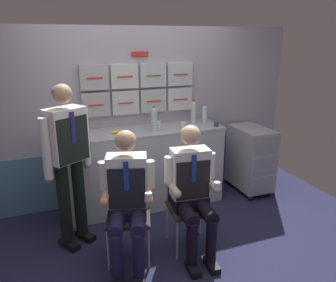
{
  "coord_description": "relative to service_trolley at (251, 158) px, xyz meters",
  "views": [
    {
      "loc": [
        -1.07,
        -2.58,
        2.02
      ],
      "look_at": [
        0.07,
        0.42,
        1.02
      ],
      "focal_mm": 35.75,
      "sensor_mm": 36.0,
      "label": 1
    }
  ],
  "objects": [
    {
      "name": "water_bottle_short",
      "position": [
        -2.18,
        0.05,
        0.65
      ],
      "size": [
        0.07,
        0.07,
        0.31
      ],
      "color": "silver",
      "rests_on": "galley_counter"
    },
    {
      "name": "crew_member_left",
      "position": [
        -1.92,
        -0.92,
        0.22
      ],
      "size": [
        0.52,
        0.67,
        1.26
      ],
      "color": "black",
      "rests_on": "ground"
    },
    {
      "name": "snack_banana",
      "position": [
        -1.77,
        0.08,
        0.52
      ],
      "size": [
        0.17,
        0.1,
        0.04
      ],
      "color": "yellow",
      "rests_on": "galley_counter"
    },
    {
      "name": "service_trolley",
      "position": [
        0.0,
        0.0,
        0.0
      ],
      "size": [
        0.4,
        0.65,
        0.88
      ],
      "color": "black",
      "rests_on": "ground"
    },
    {
      "name": "galley_bulkhead",
      "position": [
        -1.46,
        0.4,
        0.59
      ],
      "size": [
        4.2,
        0.14,
        2.15
      ],
      "color": "#ADA6B9",
      "rests_on": "ground"
    },
    {
      "name": "ground",
      "position": [
        -1.46,
        -0.98,
        -0.49
      ],
      "size": [
        4.8,
        4.8,
        0.04
      ],
      "primitive_type": "cube",
      "color": "#232545"
    },
    {
      "name": "galley_counter",
      "position": [
        -1.47,
        0.11,
        0.01
      ],
      "size": [
        1.98,
        0.53,
        0.97
      ],
      "color": "#B7BAC0",
      "rests_on": "ground"
    },
    {
      "name": "water_bottle_clear",
      "position": [
        -0.62,
        0.18,
        0.61
      ],
      "size": [
        0.06,
        0.06,
        0.24
      ],
      "color": "silver",
      "rests_on": "galley_counter"
    },
    {
      "name": "espresso_cup_small",
      "position": [
        -1.0,
        -0.01,
        0.54
      ],
      "size": [
        0.06,
        0.06,
        0.08
      ],
      "color": "silver",
      "rests_on": "galley_counter"
    },
    {
      "name": "water_bottle_blue_cap",
      "position": [
        -1.35,
        0.03,
        0.64
      ],
      "size": [
        0.07,
        0.07,
        0.3
      ],
      "color": "silver",
      "rests_on": "galley_counter"
    },
    {
      "name": "crew_member_standing",
      "position": [
        -2.36,
        -0.42,
        0.48
      ],
      "size": [
        0.45,
        0.39,
        1.62
      ],
      "color": "black",
      "rests_on": "ground"
    },
    {
      "name": "folding_chair_right",
      "position": [
        -1.29,
        -0.8,
        0.04
      ],
      "size": [
        0.44,
        0.44,
        0.83
      ],
      "color": "#A8AAAF",
      "rests_on": "ground"
    },
    {
      "name": "paper_cup_blue",
      "position": [
        -0.57,
        -0.05,
        0.53
      ],
      "size": [
        0.06,
        0.06,
        0.06
      ],
      "color": "navy",
      "rests_on": "galley_counter"
    },
    {
      "name": "water_bottle_tall",
      "position": [
        -0.77,
        0.2,
        0.64
      ],
      "size": [
        0.07,
        0.07,
        0.3
      ],
      "color": "silver",
      "rests_on": "galley_counter"
    },
    {
      "name": "coffee_cup_spare",
      "position": [
        -1.28,
        0.1,
        0.55
      ],
      "size": [
        0.06,
        0.06,
        0.09
      ],
      "color": "white",
      "rests_on": "galley_counter"
    },
    {
      "name": "crew_member_right",
      "position": [
        -1.31,
        -0.96,
        0.22
      ],
      "size": [
        0.5,
        0.64,
        1.26
      ],
      "color": "black",
      "rests_on": "ground"
    },
    {
      "name": "folding_chair_left",
      "position": [
        -1.88,
        -0.76,
        0.04
      ],
      "size": [
        0.5,
        0.5,
        0.83
      ],
      "color": "#A8AAAF",
      "rests_on": "ground"
    }
  ]
}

